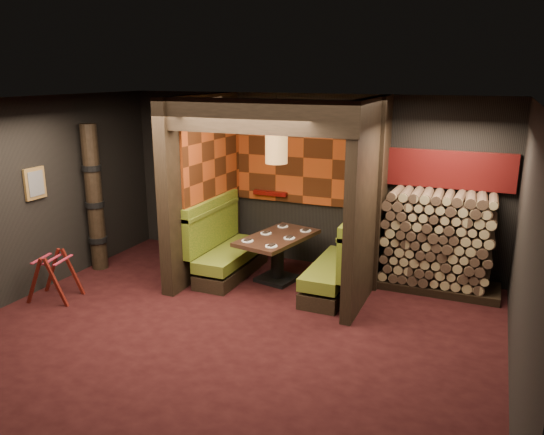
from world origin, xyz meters
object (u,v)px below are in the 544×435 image
(booth_bench_right, at_px, (340,267))
(firewood_stack, at_px, (442,242))
(luggage_rack, at_px, (54,275))
(booth_bench_left, at_px, (225,251))
(dining_table, at_px, (277,250))
(pendant_lamp, at_px, (276,148))
(totem_column, at_px, (94,199))

(booth_bench_right, height_order, firewood_stack, firewood_stack)
(luggage_rack, bearing_deg, booth_bench_left, 44.61)
(dining_table, height_order, firewood_stack, firewood_stack)
(pendant_lamp, distance_m, totem_column, 3.15)
(totem_column, bearing_deg, pendant_lamp, 11.41)
(booth_bench_right, bearing_deg, totem_column, -172.14)
(dining_table, relative_size, luggage_rack, 1.99)
(booth_bench_right, relative_size, pendant_lamp, 1.63)
(booth_bench_left, relative_size, booth_bench_right, 1.00)
(luggage_rack, bearing_deg, booth_bench_right, 25.84)
(dining_table, distance_m, pendant_lamp, 1.60)
(luggage_rack, distance_m, totem_column, 1.52)
(booth_bench_right, height_order, luggage_rack, booth_bench_right)
(booth_bench_left, bearing_deg, luggage_rack, -135.39)
(booth_bench_left, xyz_separation_m, luggage_rack, (-1.83, -1.80, -0.03))
(dining_table, relative_size, totem_column, 0.63)
(booth_bench_left, height_order, totem_column, totem_column)
(luggage_rack, distance_m, firewood_stack, 5.67)
(firewood_stack, bearing_deg, booth_bench_left, -167.83)
(luggage_rack, bearing_deg, totem_column, 101.84)
(pendant_lamp, bearing_deg, totem_column, -168.59)
(dining_table, distance_m, totem_column, 3.10)
(booth_bench_right, height_order, totem_column, totem_column)
(dining_table, bearing_deg, pendant_lamp, -90.00)
(booth_bench_right, height_order, pendant_lamp, pendant_lamp)
(booth_bench_left, bearing_deg, totem_column, -165.25)
(booth_bench_right, bearing_deg, booth_bench_left, 180.00)
(luggage_rack, bearing_deg, firewood_stack, 26.25)
(booth_bench_left, height_order, dining_table, booth_bench_left)
(pendant_lamp, bearing_deg, booth_bench_left, -176.97)
(booth_bench_right, distance_m, pendant_lamp, 1.99)
(booth_bench_left, height_order, luggage_rack, booth_bench_left)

